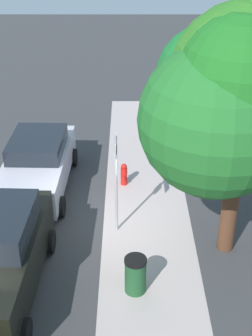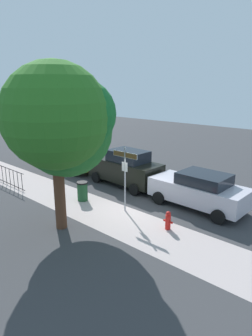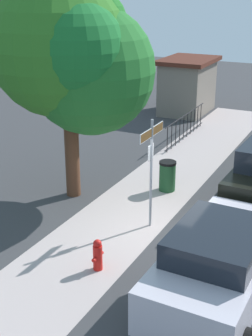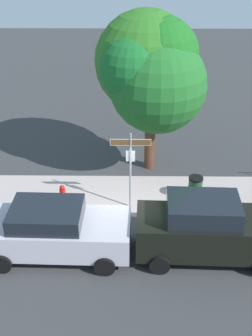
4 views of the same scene
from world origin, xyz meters
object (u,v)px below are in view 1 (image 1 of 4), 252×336
shade_tree (232,95)px  car_silver (38,164)px  trash_bin (135,275)px  street_sign (116,167)px  fire_hydrant (124,174)px  car_black (0,256)px

shade_tree → car_silver: size_ratio=1.41×
shade_tree → trash_bin: 4.84m
street_sign → car_silver: (-2.36, -2.61, -1.20)m
shade_tree → trash_bin: (1.71, -2.24, -3.93)m
shade_tree → car_silver: (-3.11, -5.35, -3.53)m
car_silver → trash_bin: (4.81, 3.11, -0.40)m
street_sign → shade_tree: shade_tree is taller
car_silver → fire_hydrant: (-0.19, 2.81, -0.51)m
fire_hydrant → street_sign: bearing=-4.5°
shade_tree → car_black: 6.63m
car_silver → fire_hydrant: car_silver is taller
street_sign → trash_bin: 2.98m
trash_bin → street_sign: bearing=-168.5°
shade_tree → car_black: bearing=-72.8°
street_sign → car_black: (2.43, -2.71, -1.05)m
shade_tree → fire_hydrant: 5.80m
trash_bin → shade_tree: bearing=127.3°
fire_hydrant → car_silver: bearing=-86.2°
street_sign → car_silver: size_ratio=0.65×
shade_tree → car_silver: bearing=-120.1°
shade_tree → street_sign: bearing=-105.3°
fire_hydrant → trash_bin: 5.01m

